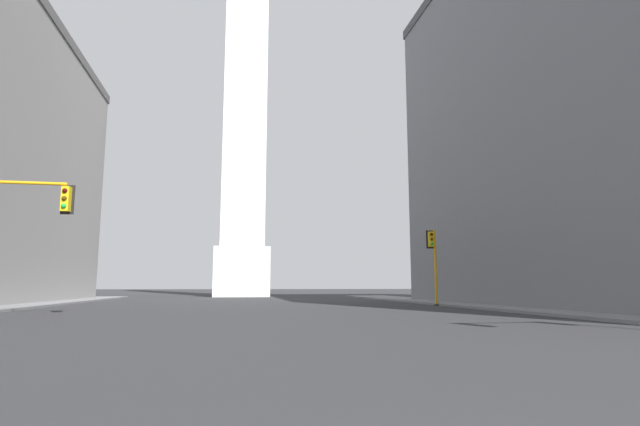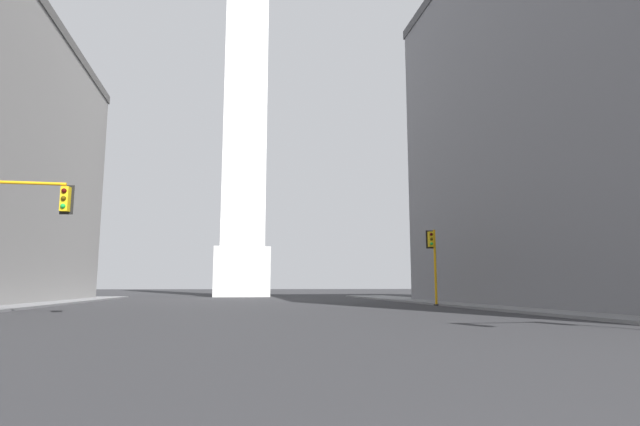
{
  "view_description": "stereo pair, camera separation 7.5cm",
  "coord_description": "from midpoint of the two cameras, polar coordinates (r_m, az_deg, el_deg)",
  "views": [
    {
      "loc": [
        -1.33,
        -0.97,
        1.42
      ],
      "look_at": [
        7.18,
        46.85,
        8.5
      ],
      "focal_mm": 28.0,
      "sensor_mm": 36.0,
      "label": 1
    },
    {
      "loc": [
        -1.25,
        -0.99,
        1.42
      ],
      "look_at": [
        7.18,
        46.85,
        8.5
      ],
      "focal_mm": 28.0,
      "sensor_mm": 36.0,
      "label": 2
    }
  ],
  "objects": [
    {
      "name": "sidewalk_right",
      "position": [
        29.83,
        25.43,
        -10.09
      ],
      "size": [
        5.0,
        78.08,
        0.15
      ],
      "primitive_type": "cube",
      "color": "slate",
      "rests_on": "ground_plane"
    },
    {
      "name": "obelisk",
      "position": [
        74.78,
        -8.32,
        19.76
      ],
      "size": [
        7.03,
        7.03,
        76.03
      ],
      "color": "silver",
      "rests_on": "ground_plane"
    },
    {
      "name": "traffic_light_mid_right",
      "position": [
        37.12,
        12.85,
        -4.72
      ],
      "size": [
        0.77,
        0.5,
        5.45
      ],
      "color": "orange",
      "rests_on": "ground_plane"
    }
  ]
}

